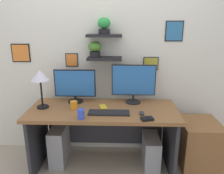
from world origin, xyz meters
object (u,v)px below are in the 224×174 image
(cell_phone, at_px, (103,107))
(computer_tower_right, at_px, (151,151))
(pen_cup, at_px, (81,114))
(computer_tower_left, at_px, (60,145))
(scissors_tray, at_px, (147,119))
(monitor_right, at_px, (134,82))
(desk_lamp, at_px, (40,78))
(monitor_left, at_px, (75,85))
(computer_mouse, at_px, (142,113))
(coffee_mug, at_px, (74,105))
(keyboard, at_px, (109,113))
(desk, at_px, (104,123))
(drawer_cabinet, at_px, (198,144))

(cell_phone, bearing_deg, computer_tower_right, -17.84)
(cell_phone, relative_size, computer_tower_right, 0.35)
(pen_cup, xyz_separation_m, computer_tower_left, (-0.35, 0.35, -0.57))
(cell_phone, relative_size, scissors_tray, 1.17)
(monitor_right, distance_m, desk_lamp, 1.07)
(monitor_left, bearing_deg, desk_lamp, -148.74)
(scissors_tray, relative_size, computer_tower_right, 0.30)
(pen_cup, distance_m, computer_tower_right, 1.03)
(monitor_right, relative_size, cell_phone, 3.71)
(monitor_left, distance_m, monitor_right, 0.70)
(computer_mouse, bearing_deg, computer_tower_left, 167.44)
(monitor_right, bearing_deg, coffee_mug, -161.66)
(keyboard, relative_size, computer_mouse, 4.89)
(keyboard, xyz_separation_m, computer_tower_left, (-0.63, 0.21, -0.53))
(monitor_left, xyz_separation_m, cell_phone, (0.35, -0.17, -0.21))
(desk, distance_m, scissors_tray, 0.61)
(desk, xyz_separation_m, keyboard, (0.07, -0.19, 0.22))
(monitor_right, relative_size, desk_lamp, 1.19)
(monitor_left, distance_m, desk_lamp, 0.42)
(computer_tower_left, bearing_deg, drawer_cabinet, -0.22)
(keyboard, distance_m, desk_lamp, 0.85)
(keyboard, relative_size, coffee_mug, 4.89)
(computer_mouse, height_order, drawer_cabinet, computer_mouse)
(scissors_tray, xyz_separation_m, computer_tower_left, (-1.01, 0.35, -0.53))
(coffee_mug, bearing_deg, keyboard, -17.37)
(computer_mouse, xyz_separation_m, coffee_mug, (-0.75, 0.13, 0.03))
(monitor_left, xyz_separation_m, coffee_mug, (0.02, -0.22, -0.17))
(desk_lamp, distance_m, scissors_tray, 1.23)
(computer_tower_left, bearing_deg, desk, -2.42)
(monitor_left, bearing_deg, cell_phone, -26.03)
(desk_lamp, relative_size, pen_cup, 4.38)
(desk, relative_size, computer_mouse, 18.61)
(monitor_right, relative_size, computer_mouse, 5.78)
(coffee_mug, height_order, scissors_tray, coffee_mug)
(monitor_left, xyz_separation_m, computer_mouse, (0.77, -0.36, -0.20))
(drawer_cabinet, bearing_deg, desk_lamp, -178.10)
(monitor_left, xyz_separation_m, monitor_right, (0.70, 0.00, 0.04))
(keyboard, bearing_deg, computer_mouse, -0.91)
(monitor_left, distance_m, computer_mouse, 0.87)
(desk, height_order, computer_mouse, computer_mouse)
(computer_tower_right, bearing_deg, monitor_left, 168.75)
(cell_phone, bearing_deg, monitor_left, 137.47)
(scissors_tray, relative_size, drawer_cabinet, 0.21)
(desk, xyz_separation_m, desk_lamp, (-0.69, -0.04, 0.56))
(cell_phone, relative_size, computer_tower_left, 0.30)
(monitor_left, xyz_separation_m, keyboard, (0.42, -0.35, -0.20))
(drawer_cabinet, bearing_deg, coffee_mug, -176.88)
(desk_lamp, distance_m, coffee_mug, 0.47)
(monitor_right, height_order, scissors_tray, monitor_right)
(cell_phone, xyz_separation_m, scissors_tray, (0.47, -0.32, 0.01))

